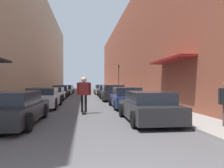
# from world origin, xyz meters

# --- Properties ---
(ground) EXTENTS (123.89, 123.89, 0.00)m
(ground) POSITION_xyz_m (0.00, 22.53, 0.00)
(ground) COLOR #515154
(curb_strip_left) EXTENTS (1.80, 56.31, 0.12)m
(curb_strip_left) POSITION_xyz_m (-4.51, 28.16, 0.06)
(curb_strip_left) COLOR gray
(curb_strip_left) RESTS_ON ground
(curb_strip_right) EXTENTS (1.80, 56.31, 0.12)m
(curb_strip_right) POSITION_xyz_m (4.51, 28.16, 0.06)
(curb_strip_right) COLOR gray
(curb_strip_right) RESTS_ON ground
(building_row_left) EXTENTS (4.90, 56.31, 13.92)m
(building_row_left) POSITION_xyz_m (-7.41, 28.15, 6.96)
(building_row_left) COLOR tan
(building_row_left) RESTS_ON ground
(building_row_right) EXTENTS (4.90, 56.31, 11.31)m
(building_row_right) POSITION_xyz_m (7.41, 28.15, 5.65)
(building_row_right) COLOR brown
(building_row_right) RESTS_ON ground
(parked_car_left_0) EXTENTS (1.89, 4.65, 1.25)m
(parked_car_left_0) POSITION_xyz_m (-2.59, 6.30, 0.60)
(parked_car_left_0) COLOR #232326
(parked_car_left_0) RESTS_ON ground
(parked_car_left_1) EXTENTS (1.94, 4.75, 1.26)m
(parked_car_left_1) POSITION_xyz_m (-2.51, 11.94, 0.63)
(parked_car_left_1) COLOR silver
(parked_car_left_1) RESTS_ON ground
(parked_car_left_2) EXTENTS (1.89, 4.14, 1.19)m
(parked_car_left_2) POSITION_xyz_m (-2.62, 17.61, 0.58)
(parked_car_left_2) COLOR silver
(parked_car_left_2) RESTS_ON ground
(parked_car_left_3) EXTENTS (1.87, 4.36, 1.29)m
(parked_car_left_3) POSITION_xyz_m (-2.62, 23.10, 0.62)
(parked_car_left_3) COLOR black
(parked_car_left_3) RESTS_ON ground
(parked_car_left_4) EXTENTS (2.08, 4.61, 1.28)m
(parked_car_left_4) POSITION_xyz_m (-2.58, 28.98, 0.61)
(parked_car_left_4) COLOR #B7B7BC
(parked_car_left_4) RESTS_ON ground
(parked_car_left_5) EXTENTS (1.89, 4.76, 1.21)m
(parked_car_left_5) POSITION_xyz_m (-2.63, 34.64, 0.59)
(parked_car_left_5) COLOR gray
(parked_car_left_5) RESTS_ON ground
(parked_car_right_0) EXTENTS (1.91, 4.18, 1.23)m
(parked_car_right_0) POSITION_xyz_m (2.62, 6.33, 0.59)
(parked_car_right_0) COLOR #232326
(parked_car_right_0) RESTS_ON ground
(parked_car_right_1) EXTENTS (1.87, 4.25, 1.30)m
(parked_car_right_1) POSITION_xyz_m (2.66, 11.28, 0.62)
(parked_car_right_1) COLOR navy
(parked_car_right_1) RESTS_ON ground
(parked_car_right_2) EXTENTS (2.08, 4.71, 1.39)m
(parked_car_right_2) POSITION_xyz_m (2.56, 17.19, 0.67)
(parked_car_right_2) COLOR #232326
(parked_car_right_2) RESTS_ON ground
(parked_car_right_3) EXTENTS (1.96, 4.05, 1.29)m
(parked_car_right_3) POSITION_xyz_m (2.54, 22.25, 0.63)
(parked_car_right_3) COLOR #232326
(parked_car_right_3) RESTS_ON ground
(parked_car_right_4) EXTENTS (2.07, 4.46, 1.32)m
(parked_car_right_4) POSITION_xyz_m (2.44, 28.01, 0.63)
(parked_car_right_4) COLOR #B7B7BC
(parked_car_right_4) RESTS_ON ground
(skateboarder) EXTENTS (0.73, 0.78, 1.89)m
(skateboarder) POSITION_xyz_m (0.02, 8.92, 1.17)
(skateboarder) COLOR black
(skateboarder) RESTS_ON ground
(traffic_light) EXTENTS (0.16, 0.22, 3.87)m
(traffic_light) POSITION_xyz_m (4.56, 26.13, 2.48)
(traffic_light) COLOR #2D2D2D
(traffic_light) RESTS_ON curb_strip_right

